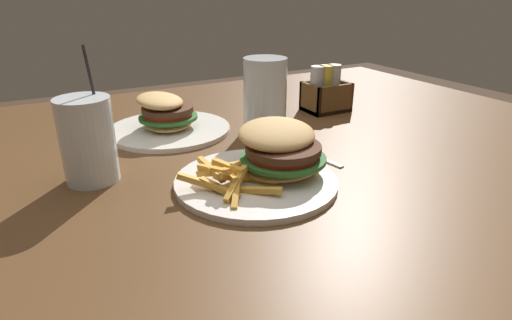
# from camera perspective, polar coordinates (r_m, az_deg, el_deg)

# --- Properties ---
(dining_table) EXTENTS (1.56, 1.14, 0.77)m
(dining_table) POSITION_cam_1_polar(r_m,az_deg,el_deg) (0.89, -0.91, -4.72)
(dining_table) COLOR brown
(dining_table) RESTS_ON ground_plane
(meal_plate_near) EXTENTS (0.26, 0.26, 0.10)m
(meal_plate_near) POSITION_cam_1_polar(r_m,az_deg,el_deg) (0.70, 1.88, -0.24)
(meal_plate_near) COLOR white
(meal_plate_near) RESTS_ON dining_table
(beer_glass) EXTENTS (0.09, 0.09, 0.16)m
(beer_glass) POSITION_cam_1_polar(r_m,az_deg,el_deg) (0.92, 1.21, 8.39)
(beer_glass) COLOR silver
(beer_glass) RESTS_ON dining_table
(juice_glass) EXTENTS (0.09, 0.09, 0.21)m
(juice_glass) POSITION_cam_1_polar(r_m,az_deg,el_deg) (0.74, -21.44, 1.95)
(juice_glass) COLOR silver
(juice_glass) RESTS_ON dining_table
(spoon) EXTENTS (0.06, 0.17, 0.01)m
(spoon) POSITION_cam_1_polar(r_m,az_deg,el_deg) (0.85, 4.73, 2.16)
(spoon) COLOR silver
(spoon) RESTS_ON dining_table
(meal_plate_far) EXTENTS (0.26, 0.26, 0.09)m
(meal_plate_far) POSITION_cam_1_polar(r_m,az_deg,el_deg) (0.95, -11.76, 5.31)
(meal_plate_far) COLOR white
(meal_plate_far) RESTS_ON dining_table
(condiment_caddy) EXTENTS (0.11, 0.08, 0.11)m
(condiment_caddy) POSITION_cam_1_polar(r_m,az_deg,el_deg) (1.10, 9.24, 8.84)
(condiment_caddy) COLOR brown
(condiment_caddy) RESTS_ON dining_table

